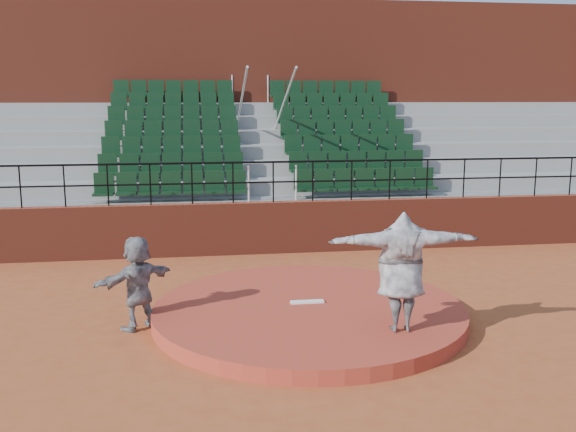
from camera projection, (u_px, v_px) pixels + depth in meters
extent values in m
plane|color=#9A4722|center=(309.00, 319.00, 11.40)|extent=(90.00, 90.00, 0.00)
cylinder|color=#A53725|center=(309.00, 312.00, 11.38)|extent=(5.50, 5.50, 0.25)
cube|color=white|center=(307.00, 302.00, 11.50)|extent=(0.60, 0.15, 0.03)
cube|color=maroon|center=(273.00, 227.00, 16.14)|extent=(24.00, 0.30, 1.30)
cylinder|color=black|center=(273.00, 162.00, 15.84)|extent=(24.00, 0.05, 0.05)
cylinder|color=black|center=(273.00, 182.00, 15.93)|extent=(24.00, 0.04, 0.04)
cylinder|color=black|center=(20.00, 187.00, 15.06)|extent=(0.04, 0.04, 1.00)
cylinder|color=black|center=(64.00, 186.00, 15.21)|extent=(0.04, 0.04, 1.00)
cylinder|color=black|center=(108.00, 185.00, 15.35)|extent=(0.04, 0.04, 1.00)
cylinder|color=black|center=(150.00, 184.00, 15.50)|extent=(0.04, 0.04, 1.00)
cylinder|color=black|center=(192.00, 184.00, 15.64)|extent=(0.04, 0.04, 1.00)
cylinder|color=black|center=(233.00, 183.00, 15.79)|extent=(0.04, 0.04, 1.00)
cylinder|color=black|center=(273.00, 182.00, 15.93)|extent=(0.04, 0.04, 1.00)
cylinder|color=black|center=(313.00, 181.00, 16.08)|extent=(0.04, 0.04, 1.00)
cylinder|color=black|center=(352.00, 181.00, 16.22)|extent=(0.04, 0.04, 1.00)
cylinder|color=black|center=(390.00, 180.00, 16.37)|extent=(0.04, 0.04, 1.00)
cylinder|color=black|center=(427.00, 179.00, 16.51)|extent=(0.04, 0.04, 1.00)
cylinder|color=black|center=(464.00, 178.00, 16.65)|extent=(0.04, 0.04, 1.00)
cylinder|color=black|center=(500.00, 178.00, 16.80)|extent=(0.04, 0.04, 1.00)
cylinder|color=black|center=(536.00, 177.00, 16.94)|extent=(0.04, 0.04, 1.00)
cylinder|color=black|center=(571.00, 176.00, 17.09)|extent=(0.04, 0.04, 1.00)
cube|color=gray|center=(271.00, 223.00, 16.70)|extent=(24.00, 0.85, 1.30)
cube|color=black|center=(171.00, 186.00, 16.16)|extent=(3.85, 0.48, 0.72)
cube|color=black|center=(365.00, 183.00, 16.89)|extent=(3.85, 0.48, 0.72)
cube|color=gray|center=(267.00, 210.00, 17.49)|extent=(24.00, 0.85, 1.70)
cube|color=black|center=(172.00, 167.00, 16.91)|extent=(3.85, 0.48, 0.72)
cube|color=black|center=(358.00, 164.00, 17.64)|extent=(3.85, 0.48, 0.72)
cube|color=gray|center=(263.00, 198.00, 18.28)|extent=(24.00, 0.85, 2.10)
cube|color=black|center=(172.00, 149.00, 17.67)|extent=(3.85, 0.48, 0.72)
cube|color=black|center=(350.00, 147.00, 18.40)|extent=(3.85, 0.48, 0.72)
cube|color=gray|center=(260.00, 187.00, 19.07)|extent=(24.00, 0.85, 2.50)
cube|color=black|center=(172.00, 133.00, 18.42)|extent=(3.85, 0.48, 0.72)
cube|color=black|center=(344.00, 132.00, 19.15)|extent=(3.85, 0.48, 0.72)
cube|color=gray|center=(257.00, 177.00, 19.86)|extent=(24.00, 0.85, 2.90)
cube|color=black|center=(173.00, 118.00, 19.18)|extent=(3.85, 0.48, 0.72)
cube|color=black|center=(338.00, 117.00, 19.91)|extent=(3.85, 0.48, 0.72)
cube|color=gray|center=(255.00, 167.00, 20.65)|extent=(24.00, 0.85, 3.30)
cube|color=black|center=(173.00, 104.00, 19.93)|extent=(3.85, 0.48, 0.72)
cube|color=black|center=(332.00, 104.00, 20.66)|extent=(3.85, 0.48, 0.72)
cube|color=gray|center=(252.00, 159.00, 21.44)|extent=(24.00, 0.85, 3.70)
cube|color=black|center=(173.00, 91.00, 20.68)|extent=(3.85, 0.48, 0.72)
cube|color=black|center=(327.00, 92.00, 21.41)|extent=(3.85, 0.48, 0.72)
cylinder|color=silver|center=(239.00, 114.00, 18.59)|extent=(0.06, 5.97, 2.46)
cylinder|color=silver|center=(280.00, 114.00, 18.76)|extent=(0.06, 5.97, 2.46)
cube|color=maroon|center=(247.00, 106.00, 23.00)|extent=(24.00, 3.00, 7.10)
imported|color=black|center=(401.00, 272.00, 9.99)|extent=(2.37, 0.76, 1.90)
imported|color=black|center=(138.00, 283.00, 10.80)|extent=(1.47, 1.28, 1.60)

